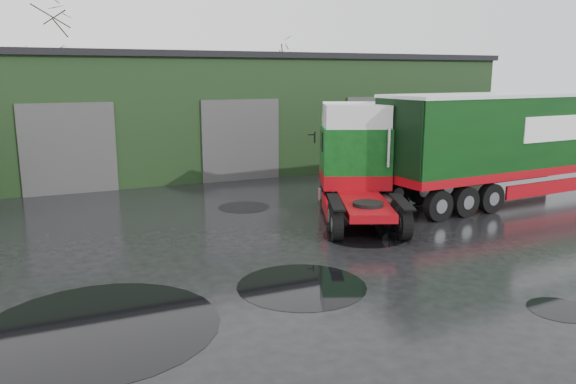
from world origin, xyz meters
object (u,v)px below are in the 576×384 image
at_px(tree_back_a, 51,81).
at_px(warehouse, 206,110).
at_px(tree_back_b, 268,93).
at_px(hero_tractor, 362,165).
at_px(wash_bucket, 406,203).
at_px(lorry_right, 522,146).

bearing_deg(tree_back_a, warehouse, -51.34).
bearing_deg(tree_back_b, hero_tractor, -105.02).
bearing_deg(wash_bucket, warehouse, 106.08).
relative_size(tree_back_a, tree_back_b, 1.27).
bearing_deg(hero_tractor, wash_bucket, 47.07).
relative_size(warehouse, lorry_right, 1.89).
height_order(warehouse, lorry_right, warehouse).
xyz_separation_m(warehouse, tree_back_b, (8.00, 10.00, 0.59)).
height_order(hero_tractor, tree_back_b, tree_back_b).
relative_size(warehouse, wash_bucket, 108.69).
bearing_deg(warehouse, tree_back_a, 128.66).
height_order(wash_bucket, tree_back_b, tree_back_b).
bearing_deg(wash_bucket, hero_tractor, -156.17).
distance_m(warehouse, tree_back_a, 12.90).
bearing_deg(hero_tractor, lorry_right, 26.76).
distance_m(hero_tractor, lorry_right, 8.12).
bearing_deg(tree_back_a, lorry_right, -55.38).
bearing_deg(lorry_right, tree_back_a, -149.22).
bearing_deg(lorry_right, wash_bucket, -102.62).
relative_size(hero_tractor, wash_bucket, 22.40).
distance_m(warehouse, tree_back_b, 12.82).
bearing_deg(warehouse, lorry_right, -58.31).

